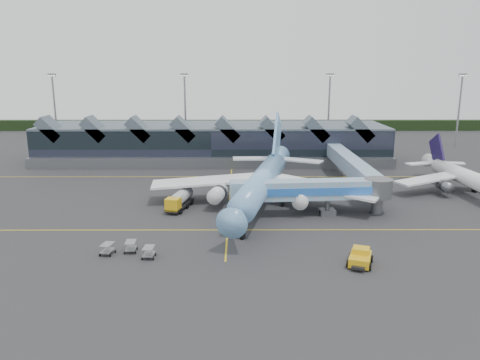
{
  "coord_description": "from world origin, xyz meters",
  "views": [
    {
      "loc": [
        1.68,
        -75.42,
        23.96
      ],
      "look_at": [
        1.94,
        3.84,
        5.0
      ],
      "focal_mm": 35.0,
      "sensor_mm": 36.0,
      "label": 1
    }
  ],
  "objects_px": {
    "fuel_truck": "(180,199)",
    "regional_jet": "(463,176)",
    "jet_bridge": "(321,190)",
    "pushback_tug": "(360,258)",
    "main_airliner": "(263,180)"
  },
  "relations": [
    {
      "from": "regional_jet",
      "to": "fuel_truck",
      "type": "relative_size",
      "value": 3.31
    },
    {
      "from": "main_airliner",
      "to": "jet_bridge",
      "type": "height_order",
      "value": "main_airliner"
    },
    {
      "from": "main_airliner",
      "to": "pushback_tug",
      "type": "height_order",
      "value": "main_airliner"
    },
    {
      "from": "fuel_truck",
      "to": "pushback_tug",
      "type": "distance_m",
      "value": 35.21
    },
    {
      "from": "jet_bridge",
      "to": "pushback_tug",
      "type": "bearing_deg",
      "value": -90.47
    },
    {
      "from": "fuel_truck",
      "to": "regional_jet",
      "type": "bearing_deg",
      "value": 24.75
    },
    {
      "from": "regional_jet",
      "to": "fuel_truck",
      "type": "distance_m",
      "value": 55.43
    },
    {
      "from": "jet_bridge",
      "to": "main_airliner",
      "type": "bearing_deg",
      "value": 141.4
    },
    {
      "from": "jet_bridge",
      "to": "pushback_tug",
      "type": "xyz_separation_m",
      "value": [
        1.48,
        -20.39,
        -3.35
      ]
    },
    {
      "from": "pushback_tug",
      "to": "jet_bridge",
      "type": "bearing_deg",
      "value": 113.87
    },
    {
      "from": "fuel_truck",
      "to": "pushback_tug",
      "type": "bearing_deg",
      "value": -30.17
    },
    {
      "from": "main_airliner",
      "to": "regional_jet",
      "type": "distance_m",
      "value": 40.66
    },
    {
      "from": "main_airliner",
      "to": "jet_bridge",
      "type": "distance_m",
      "value": 11.24
    },
    {
      "from": "main_airliner",
      "to": "pushback_tug",
      "type": "xyz_separation_m",
      "value": [
        10.81,
        -26.67,
        -3.64
      ]
    },
    {
      "from": "main_airliner",
      "to": "fuel_truck",
      "type": "height_order",
      "value": "main_airliner"
    }
  ]
}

